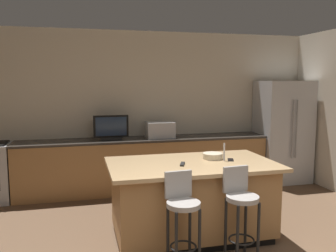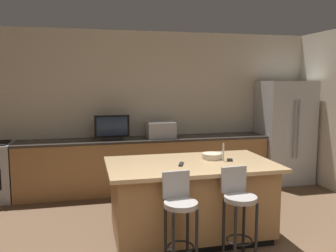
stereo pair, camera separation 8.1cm
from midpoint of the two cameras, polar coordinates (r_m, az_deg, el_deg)
The scene contains 13 objects.
wall_back at distance 6.52m, azimuth -4.02°, elevation 2.67°, with size 6.70×0.12×2.80m, color beige.
counter_back at distance 6.28m, azimuth -4.05°, elevation -6.14°, with size 4.36×0.62×0.93m.
kitchen_island at distance 4.45m, azimuth 3.28°, elevation -11.60°, with size 2.02×1.17×0.93m.
refrigerator at distance 7.09m, azimuth 17.61°, elevation -0.85°, with size 0.93×0.75×1.92m.
microwave at distance 6.22m, azimuth -1.69°, elevation -0.61°, with size 0.48×0.36×0.28m, color #B7BABF.
tv_monitor at distance 6.04m, azimuth -9.50°, elevation -0.42°, with size 0.58×0.16×0.42m.
sink_faucet_back at distance 6.29m, azimuth -3.46°, elevation -0.72°, with size 0.02×0.02×0.24m, color #B2B2B7.
sink_faucet_island at distance 4.44m, azimuth 8.49°, elevation -4.13°, with size 0.02×0.02×0.22m, color #B2B2B7.
bar_stool_left at distance 3.68m, azimuth 1.65°, elevation -13.64°, with size 0.34×0.35×1.00m.
bar_stool_right at distance 3.89m, azimuth 10.98°, elevation -12.47°, with size 0.34×0.35×1.01m.
fruit_bowl at distance 4.54m, azimuth 6.66°, elevation -4.80°, with size 0.25×0.25×0.07m, color beige.
cell_phone at distance 4.51m, azimuth 9.50°, elevation -5.37°, with size 0.07×0.15×0.01m, color black.
tv_remote at distance 4.20m, azimuth 1.78°, elevation -6.12°, with size 0.04×0.17×0.02m, color black.
Camera 1 is at (-1.17, -2.15, 1.91)m, focal length 37.97 mm.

